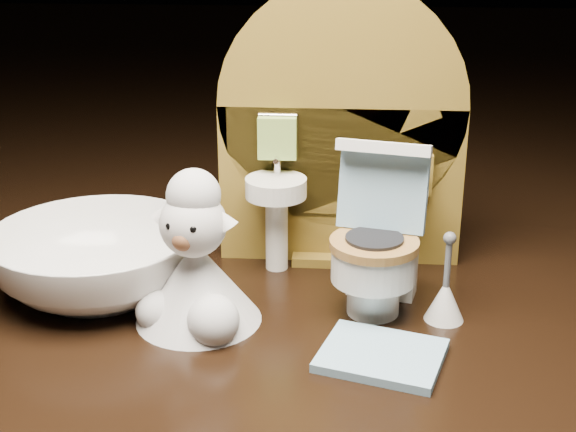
% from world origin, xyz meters
% --- Properties ---
extents(backdrop_panel, '(0.13, 0.05, 0.15)m').
position_xyz_m(backdrop_panel, '(-0.00, 0.06, 0.07)').
color(backdrop_panel, brown).
rests_on(backdrop_panel, ground).
extents(toy_toilet, '(0.05, 0.06, 0.08)m').
position_xyz_m(toy_toilet, '(0.02, 0.01, 0.03)').
color(toy_toilet, white).
rests_on(toy_toilet, ground).
extents(bath_mat, '(0.06, 0.05, 0.00)m').
position_xyz_m(bath_mat, '(0.02, -0.04, 0.00)').
color(bath_mat, '#85B4CE').
rests_on(bath_mat, ground).
extents(toilet_brush, '(0.02, 0.02, 0.04)m').
position_xyz_m(toilet_brush, '(0.05, -0.00, 0.01)').
color(toilet_brush, white).
rests_on(toilet_brush, ground).
extents(plush_lamb, '(0.06, 0.06, 0.08)m').
position_xyz_m(plush_lamb, '(-0.06, -0.02, 0.03)').
color(plush_lamb, silver).
rests_on(plush_lamb, ground).
extents(ceramic_bowl, '(0.12, 0.12, 0.03)m').
position_xyz_m(ceramic_bowl, '(-0.12, 0.01, 0.02)').
color(ceramic_bowl, white).
rests_on(ceramic_bowl, ground).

